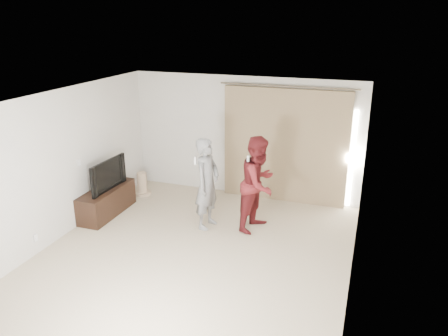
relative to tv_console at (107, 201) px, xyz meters
The scene contains 10 objects.
floor 2.43m from the tv_console, 20.18° to the right, with size 5.50×5.50×0.00m, color beige.
wall_back 3.14m from the tv_console, 40.25° to the left, with size 5.00×0.04×2.60m, color beige.
wall_left 1.34m from the tv_console, 105.76° to the right, with size 0.04×5.50×2.60m.
ceiling 3.35m from the tv_console, 20.18° to the right, with size 5.00×5.50×0.01m, color white.
curtain 3.79m from the tv_console, 30.17° to the left, with size 2.80×0.11×2.46m.
tv_console is the anchor object (origin of this frame).
tv 0.57m from the tv_console, ahead, with size 1.05×0.14×0.60m, color black.
scratching_post 1.14m from the tv_console, 81.66° to the left, with size 0.38×0.38×0.51m.
person_man 2.18m from the tv_console, ahead, with size 0.49×0.68×1.71m.
person_woman 3.09m from the tv_console, ahead, with size 0.87×1.01×1.77m.
Camera 1 is at (2.57, -5.93, 3.77)m, focal length 35.00 mm.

